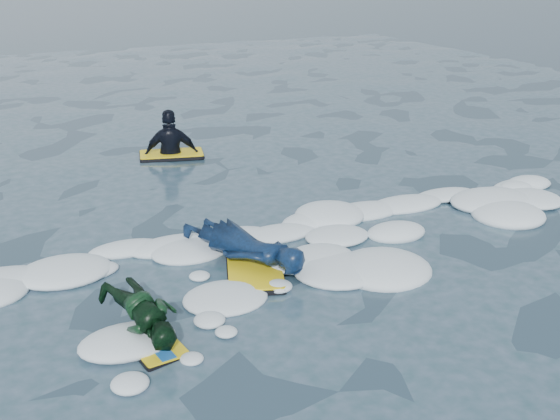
# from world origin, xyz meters

# --- Properties ---
(ground) EXTENTS (120.00, 120.00, 0.00)m
(ground) POSITION_xyz_m (0.00, 0.00, 0.00)
(ground) COLOR #1A3040
(ground) RESTS_ON ground
(foam_band) EXTENTS (12.00, 3.10, 0.30)m
(foam_band) POSITION_xyz_m (0.00, 1.03, 0.00)
(foam_band) COLOR white
(foam_band) RESTS_ON ground
(prone_woman_unit) EXTENTS (1.27, 1.89, 0.47)m
(prone_woman_unit) POSITION_xyz_m (0.27, 0.69, 0.24)
(prone_woman_unit) COLOR black
(prone_woman_unit) RESTS_ON ground
(prone_child_unit) EXTENTS (0.71, 1.26, 0.47)m
(prone_child_unit) POSITION_xyz_m (-1.25, -0.43, 0.24)
(prone_child_unit) COLOR black
(prone_child_unit) RESTS_ON ground
(waiting_rider_unit) EXTENTS (1.27, 0.89, 1.73)m
(waiting_rider_unit) POSITION_xyz_m (0.84, 5.65, 0.02)
(waiting_rider_unit) COLOR black
(waiting_rider_unit) RESTS_ON ground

